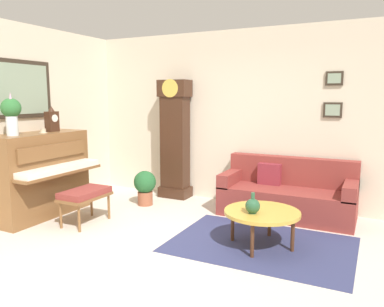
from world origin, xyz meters
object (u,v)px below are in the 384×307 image
object	(u,v)px
couch	(287,195)
teacup	(43,131)
flower_vase	(11,112)
green_jug	(253,206)
piano	(40,174)
potted_plant	(145,185)
coffee_table	(262,213)
grandfather_clock	(175,142)
mantel_clock	(52,120)
piano_bench	(85,195)

from	to	relation	value
couch	teacup	xyz separation A→B (m)	(-3.19, -1.56, 0.93)
flower_vase	teacup	world-z (taller)	flower_vase
green_jug	flower_vase	bearing A→B (deg)	-169.79
piano	green_jug	bearing A→B (deg)	2.98
green_jug	potted_plant	size ratio (longest dim) A/B	0.43
flower_vase	potted_plant	bearing A→B (deg)	55.16
coffee_table	potted_plant	world-z (taller)	potted_plant
couch	green_jug	world-z (taller)	couch
flower_vase	couch	bearing A→B (deg)	31.82
couch	coffee_table	xyz separation A→B (m)	(-0.01, -1.31, 0.09)
grandfather_clock	teacup	bearing A→B (deg)	-124.65
mantel_clock	flower_vase	distance (m)	0.70
flower_vase	teacup	distance (m)	0.55
couch	coffee_table	size ratio (longest dim) A/B	2.16
flower_vase	piano_bench	bearing A→B (deg)	26.27
flower_vase	grandfather_clock	bearing A→B (deg)	60.19
piano	piano_bench	distance (m)	0.87
teacup	potted_plant	xyz separation A→B (m)	(1.01, 1.08, -0.92)
teacup	potted_plant	distance (m)	1.75
couch	green_jug	distance (m)	1.46
piano_bench	teacup	world-z (taller)	teacup
couch	green_jug	xyz separation A→B (m)	(-0.08, -1.45, 0.20)
piano_bench	mantel_clock	bearing A→B (deg)	161.81
teacup	flower_vase	bearing A→B (deg)	-97.23
coffee_table	flower_vase	distance (m)	3.51
piano_bench	flower_vase	bearing A→B (deg)	-153.73
piano	teacup	distance (m)	0.63
piano	flower_vase	xyz separation A→B (m)	(0.00, -0.41, 0.92)
mantel_clock	teacup	bearing A→B (deg)	-75.67
grandfather_clock	mantel_clock	xyz separation A→B (m)	(-1.26, -1.52, 0.43)
couch	green_jug	bearing A→B (deg)	-93.19
coffee_table	flower_vase	xyz separation A→B (m)	(-3.24, -0.71, 1.14)
couch	potted_plant	size ratio (longest dim) A/B	3.39
potted_plant	piano	bearing A→B (deg)	-133.43
piano	piano_bench	size ratio (longest dim) A/B	2.06
piano	flower_vase	world-z (taller)	flower_vase
teacup	green_jug	world-z (taller)	teacup
coffee_table	flower_vase	world-z (taller)	flower_vase
couch	coffee_table	bearing A→B (deg)	-90.39
piano_bench	mantel_clock	distance (m)	1.32
teacup	potted_plant	size ratio (longest dim) A/B	0.21
mantel_clock	coffee_table	bearing A→B (deg)	0.41
piano_bench	green_jug	bearing A→B (deg)	3.86
mantel_clock	potted_plant	xyz separation A→B (m)	(1.07, 0.85, -1.07)
grandfather_clock	flower_vase	size ratio (longest dim) A/B	3.50
mantel_clock	potted_plant	size ratio (longest dim) A/B	0.68
piano_bench	green_jug	xyz separation A→B (m)	(2.33, 0.16, 0.11)
coffee_table	mantel_clock	xyz separation A→B (m)	(-3.24, -0.02, 1.00)
grandfather_clock	flower_vase	bearing A→B (deg)	-119.81
couch	flower_vase	world-z (taller)	flower_vase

